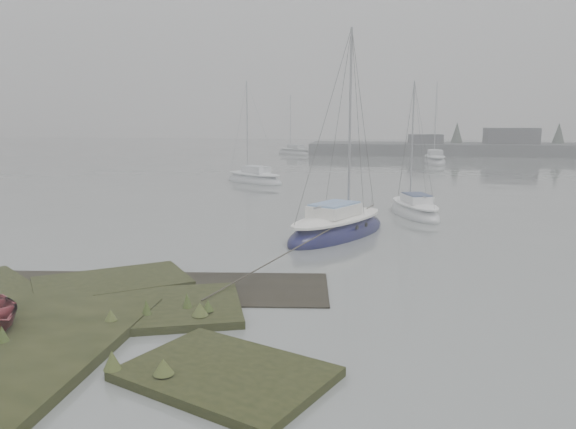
# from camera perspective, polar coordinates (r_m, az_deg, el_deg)

# --- Properties ---
(ground) EXTENTS (160.00, 160.00, 0.00)m
(ground) POSITION_cam_1_polar(r_m,az_deg,el_deg) (40.00, 3.74, 3.26)
(ground) COLOR slate
(ground) RESTS_ON ground
(far_shoreline) EXTENTS (60.00, 8.00, 4.15)m
(far_shoreline) POSITION_cam_1_polar(r_m,az_deg,el_deg) (75.52, 26.56, 6.01)
(far_shoreline) COLOR #4C4F51
(far_shoreline) RESTS_ON ground
(sailboat_main) EXTENTS (4.72, 6.30, 8.61)m
(sailboat_main) POSITION_cam_1_polar(r_m,az_deg,el_deg) (22.07, 5.05, -1.50)
(sailboat_main) COLOR #11113C
(sailboat_main) RESTS_ON ground
(sailboat_white) EXTENTS (2.91, 5.04, 6.76)m
(sailboat_white) POSITION_cam_1_polar(r_m,az_deg,el_deg) (27.26, 12.73, 0.35)
(sailboat_white) COLOR silver
(sailboat_white) RESTS_ON ground
(sailboat_far_a) EXTENTS (5.38, 4.70, 7.64)m
(sailboat_far_a) POSITION_cam_1_polar(r_m,az_deg,el_deg) (39.89, -3.44, 3.58)
(sailboat_far_a) COLOR #B8BCC2
(sailboat_far_a) RESTS_ON ground
(sailboat_far_b) EXTENTS (2.09, 6.19, 8.72)m
(sailboat_far_b) POSITION_cam_1_polar(r_m,az_deg,el_deg) (58.37, 14.67, 5.31)
(sailboat_far_b) COLOR #AAADB4
(sailboat_far_b) RESTS_ON ground
(sailboat_far_c) EXTENTS (5.42, 5.04, 7.88)m
(sailboat_far_c) POSITION_cam_1_polar(r_m,az_deg,el_deg) (70.22, 0.65, 6.34)
(sailboat_far_c) COLOR #A8AFB2
(sailboat_far_c) RESTS_ON ground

